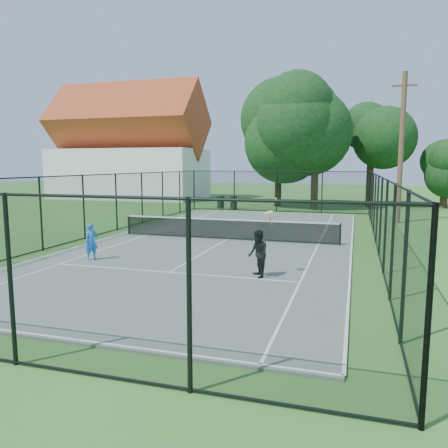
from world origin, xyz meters
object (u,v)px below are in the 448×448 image
(trash_bin_left, at_px, (221,202))
(trash_bin_right, at_px, (234,203))
(utility_pole, at_px, (401,148))
(player_black, at_px, (258,254))
(tennis_net, at_px, (227,228))
(player_blue, at_px, (92,242))

(trash_bin_left, relative_size, trash_bin_right, 0.95)
(trash_bin_right, height_order, utility_pole, utility_pole)
(trash_bin_left, relative_size, player_black, 0.41)
(player_black, bearing_deg, trash_bin_right, 107.54)
(trash_bin_left, height_order, utility_pole, utility_pole)
(utility_pole, bearing_deg, tennis_net, -131.69)
(utility_pole, relative_size, player_blue, 6.66)
(trash_bin_left, xyz_separation_m, player_black, (7.49, -20.33, 0.30))
(trash_bin_left, distance_m, player_blue, 19.70)
(trash_bin_left, relative_size, player_blue, 0.74)
(trash_bin_left, bearing_deg, utility_pole, -22.16)
(trash_bin_right, relative_size, utility_pole, 0.12)
(tennis_net, distance_m, player_black, 6.76)
(tennis_net, relative_size, player_black, 4.21)
(trash_bin_left, height_order, player_blue, player_blue)
(trash_bin_left, bearing_deg, tennis_net, -71.69)
(player_blue, distance_m, player_black, 6.27)
(tennis_net, distance_m, trash_bin_right, 14.35)
(trash_bin_left, relative_size, utility_pole, 0.11)
(trash_bin_right, bearing_deg, player_black, -72.46)
(trash_bin_left, distance_m, player_black, 21.67)
(trash_bin_right, relative_size, player_blue, 0.78)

